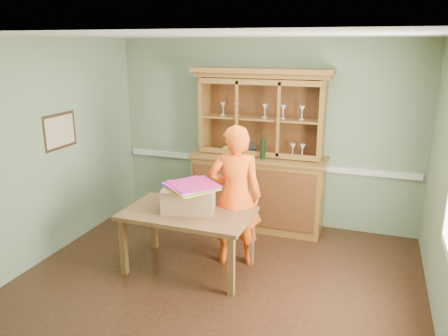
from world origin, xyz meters
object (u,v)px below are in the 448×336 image
at_px(dining_table, 188,218).
at_px(person, 235,196).
at_px(cardboard_box, 189,198).
at_px(china_hutch, 259,173).

xyz_separation_m(dining_table, person, (0.47, 0.35, 0.21)).
bearing_deg(person, cardboard_box, 15.21).
height_order(china_hutch, person, china_hutch).
xyz_separation_m(china_hutch, person, (0.04, -1.21, 0.06)).
xyz_separation_m(china_hutch, dining_table, (-0.43, -1.56, -0.15)).
bearing_deg(china_hutch, dining_table, -105.50).
height_order(dining_table, person, person).
relative_size(china_hutch, person, 1.33).
xyz_separation_m(dining_table, cardboard_box, (-0.01, 0.07, 0.23)).
relative_size(china_hutch, cardboard_box, 3.87).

